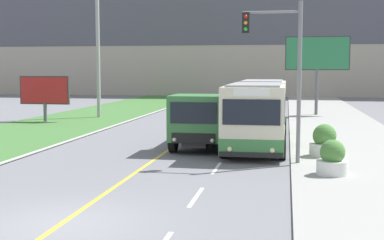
% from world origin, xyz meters
% --- Properties ---
extents(ground_plane, '(300.00, 300.00, 0.00)m').
position_xyz_m(ground_plane, '(0.00, 0.00, 0.00)').
color(ground_plane, slate).
extents(lane_marking_centre, '(2.88, 140.00, 0.01)m').
position_xyz_m(lane_marking_centre, '(0.32, 1.45, 0.00)').
color(lane_marking_centre, gold).
rests_on(lane_marking_centre, ground_plane).
extents(apartment_block_background, '(80.00, 8.04, 19.33)m').
position_xyz_m(apartment_block_background, '(0.00, 62.83, 9.66)').
color(apartment_block_background, '#A89E8E').
rests_on(apartment_block_background, ground_plane).
extents(city_bus, '(2.69, 12.39, 3.07)m').
position_xyz_m(city_bus, '(3.96, 14.91, 1.56)').
color(city_bus, beige).
rests_on(city_bus, ground_plane).
extents(dump_truck, '(2.45, 6.14, 2.55)m').
position_xyz_m(dump_truck, '(1.43, 12.24, 1.30)').
color(dump_truck, black).
rests_on(dump_truck, ground_plane).
extents(car_distant, '(1.80, 4.30, 1.45)m').
position_xyz_m(car_distant, '(4.07, 25.34, 0.69)').
color(car_distant, silver).
rests_on(car_distant, ground_plane).
extents(utility_pole_far, '(1.80, 0.28, 11.27)m').
position_xyz_m(utility_pole_far, '(-8.71, 26.66, 5.69)').
color(utility_pole_far, '#9E9E99').
rests_on(utility_pole_far, ground_plane).
extents(traffic_light_mast, '(2.28, 0.32, 6.27)m').
position_xyz_m(traffic_light_mast, '(5.14, 9.02, 3.97)').
color(traffic_light_mast, slate).
rests_on(traffic_light_mast, ground_plane).
extents(billboard_large, '(4.95, 0.24, 6.21)m').
position_xyz_m(billboard_large, '(7.60, 31.25, 4.68)').
color(billboard_large, '#59595B').
rests_on(billboard_large, ground_plane).
extents(billboard_small, '(3.59, 0.24, 3.19)m').
position_xyz_m(billboard_small, '(-11.25, 22.85, 2.14)').
color(billboard_small, '#59595B').
rests_on(billboard_small, ground_plane).
extents(planter_round_near, '(1.07, 1.07, 1.21)m').
position_xyz_m(planter_round_near, '(6.88, 6.87, 0.61)').
color(planter_round_near, silver).
rests_on(planter_round_near, sidewalk_right).
extents(planter_round_second, '(1.22, 1.22, 1.35)m').
position_xyz_m(planter_round_second, '(6.88, 10.82, 0.67)').
color(planter_round_second, silver).
rests_on(planter_round_second, sidewalk_right).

